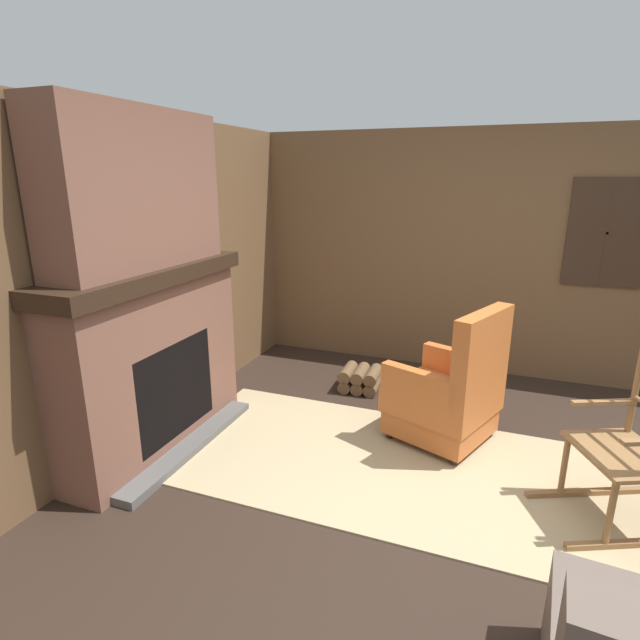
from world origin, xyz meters
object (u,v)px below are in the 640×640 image
(armchair, at_px, (449,395))
(storage_case, at_px, (193,246))
(firewood_stack, at_px, (360,379))
(oil_lamp_vase, at_px, (105,258))
(rocking_chair, at_px, (629,455))

(armchair, relative_size, storage_case, 4.53)
(firewood_stack, xyz_separation_m, oil_lamp_vase, (-1.15, -1.76, 1.32))
(firewood_stack, height_order, storage_case, storage_case)
(firewood_stack, xyz_separation_m, storage_case, (-1.15, -0.82, 1.28))
(armchair, distance_m, rocking_chair, 1.20)
(armchair, relative_size, rocking_chair, 0.83)
(firewood_stack, relative_size, storage_case, 1.61)
(armchair, relative_size, firewood_stack, 2.81)
(storage_case, bearing_deg, armchair, 4.67)
(rocking_chair, bearing_deg, oil_lamp_vase, -15.00)
(armchair, height_order, firewood_stack, armchair)
(rocking_chair, distance_m, oil_lamp_vase, 3.27)
(armchair, xyz_separation_m, oil_lamp_vase, (-2.02, -1.10, 1.07))
(firewood_stack, distance_m, oil_lamp_vase, 2.49)
(oil_lamp_vase, xyz_separation_m, storage_case, (0.00, 0.93, -0.04))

